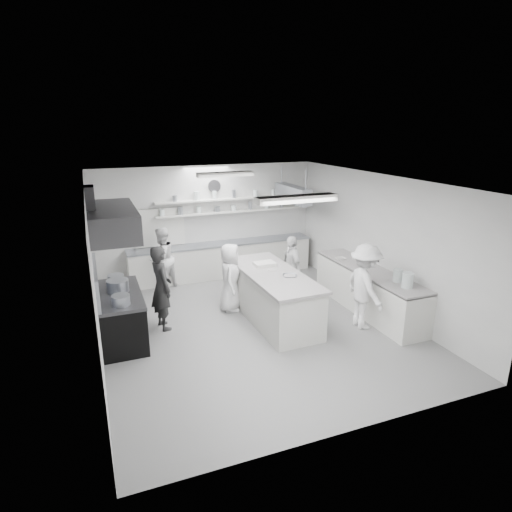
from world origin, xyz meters
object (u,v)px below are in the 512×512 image
object	(u,v)px
right_counter	(368,291)
prep_island	(273,297)
cook_stove	(161,288)
cook_back	(162,259)
stove	(121,318)
back_counter	(222,260)

from	to	relation	value
right_counter	prep_island	distance (m)	2.19
prep_island	cook_stove	size ratio (longest dim) A/B	1.56
cook_stove	prep_island	bearing A→B (deg)	-111.39
cook_back	stove	bearing A→B (deg)	25.44
cook_stove	right_counter	bearing A→B (deg)	-110.53
stove	right_counter	size ratio (longest dim) A/B	0.55
right_counter	prep_island	xyz separation A→B (m)	(-2.16, 0.36, 0.03)
back_counter	cook_stove	size ratio (longest dim) A/B	2.86
back_counter	cook_back	size ratio (longest dim) A/B	3.13
stove	right_counter	distance (m)	5.28
cook_stove	stove	bearing A→B (deg)	93.60
stove	cook_stove	world-z (taller)	cook_stove
stove	cook_stove	distance (m)	0.96
right_counter	cook_stove	size ratio (longest dim) A/B	1.89
stove	back_counter	bearing A→B (deg)	43.99
cook_back	back_counter	bearing A→B (deg)	154.55
prep_island	cook_stove	distance (m)	2.33
stove	back_counter	world-z (taller)	back_counter
right_counter	back_counter	bearing A→B (deg)	124.65
prep_island	cook_back	bearing A→B (deg)	123.68
right_counter	stove	bearing A→B (deg)	173.48
right_counter	prep_island	size ratio (longest dim) A/B	1.21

